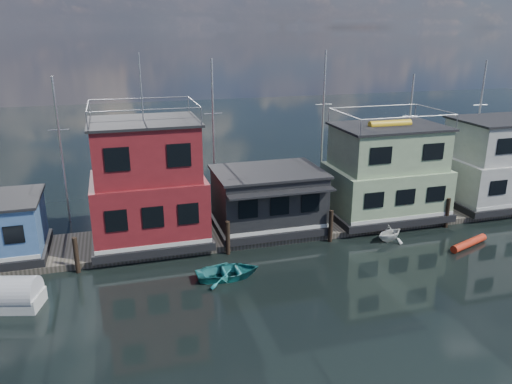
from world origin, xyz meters
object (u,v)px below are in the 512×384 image
object	(u,v)px
houseboat_dark	(268,199)
houseboat_green	(386,173)
houseboat_white	(500,163)
dinghy_teal	(228,272)
houseboat_red	(148,185)
dinghy_white	(390,233)
red_kayak	(469,243)

from	to	relation	value
houseboat_dark	houseboat_green	distance (m)	9.07
houseboat_green	houseboat_white	xyz separation A→B (m)	(10.00, -0.00, -0.01)
houseboat_green	dinghy_teal	distance (m)	14.81
houseboat_red	houseboat_white	distance (m)	27.01
dinghy_white	houseboat_red	bearing A→B (deg)	56.93
houseboat_red	houseboat_white	xyz separation A→B (m)	(27.00, 0.00, -0.57)
dinghy_teal	dinghy_white	xyz separation A→B (m)	(11.60, 2.12, 0.19)
houseboat_red	houseboat_dark	world-z (taller)	houseboat_red
red_kayak	dinghy_white	bearing A→B (deg)	132.16
houseboat_green	houseboat_white	distance (m)	10.00
houseboat_red	houseboat_dark	bearing A→B (deg)	-0.14
houseboat_dark	dinghy_white	world-z (taller)	houseboat_dark
houseboat_white	red_kayak	distance (m)	9.95
houseboat_green	dinghy_teal	xyz separation A→B (m)	(-13.21, -5.90, -3.17)
houseboat_red	houseboat_white	size ratio (longest dim) A/B	1.41
houseboat_white	red_kayak	xyz separation A→B (m)	(-7.15, -6.10, -3.29)
houseboat_green	houseboat_white	world-z (taller)	houseboat_green
houseboat_red	houseboat_green	distance (m)	17.01
red_kayak	houseboat_white	bearing A→B (deg)	20.15
houseboat_white	dinghy_white	world-z (taller)	houseboat_white
houseboat_red	red_kayak	distance (m)	21.12
houseboat_dark	dinghy_white	distance (m)	8.49
red_kayak	dinghy_teal	world-z (taller)	dinghy_teal
houseboat_green	houseboat_white	bearing A→B (deg)	-0.00
dinghy_white	red_kayak	bearing A→B (deg)	-136.79
houseboat_red	dinghy_white	world-z (taller)	houseboat_red
dinghy_teal	dinghy_white	bearing A→B (deg)	-79.87
houseboat_dark	houseboat_white	distance (m)	19.03
houseboat_dark	houseboat_red	bearing A→B (deg)	179.86
houseboat_white	dinghy_white	bearing A→B (deg)	-161.98
dinghy_teal	houseboat_green	bearing A→B (deg)	-66.17
dinghy_teal	houseboat_red	bearing A→B (deg)	32.53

